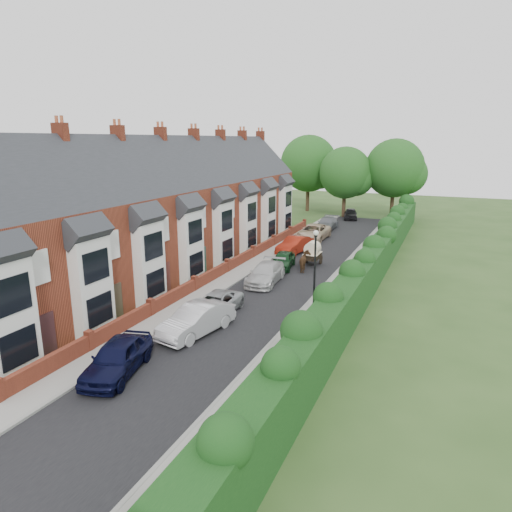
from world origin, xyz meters
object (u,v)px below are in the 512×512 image
(car_black, at_px, (351,214))
(horse, at_px, (305,262))
(car_red, at_px, (295,245))
(car_white, at_px, (266,273))
(car_grey, at_px, (327,223))
(lamppost, at_px, (315,262))
(car_green, at_px, (283,260))
(horse_cart, at_px, (313,252))
(car_navy, at_px, (117,358))
(car_beige, at_px, (313,232))
(car_silver_b, at_px, (215,305))
(car_silver_a, at_px, (196,320))

(car_black, xyz_separation_m, horse, (1.86, -25.87, 0.10))
(car_red, bearing_deg, horse, -52.68)
(car_white, xyz_separation_m, car_grey, (-1.18, 21.76, -0.02))
(lamppost, relative_size, car_green, 1.30)
(car_red, relative_size, horse_cart, 1.64)
(car_navy, relative_size, car_red, 1.00)
(car_grey, bearing_deg, horse, -81.97)
(car_green, xyz_separation_m, car_red, (-0.77, 5.27, 0.08))
(car_beige, bearing_deg, car_grey, 91.64)
(car_silver_b, bearing_deg, car_white, 85.60)
(car_grey, height_order, horse, horse)
(lamppost, xyz_separation_m, car_white, (-5.00, 4.74, -2.58))
(car_green, bearing_deg, car_silver_a, -97.90)
(car_green, distance_m, car_red, 5.33)
(car_navy, distance_m, car_silver_a, 5.23)
(lamppost, height_order, car_grey, lamppost)
(car_silver_a, height_order, car_black, car_silver_a)
(car_navy, distance_m, car_beige, 30.47)
(car_navy, distance_m, car_red, 24.40)
(car_navy, bearing_deg, car_green, 74.01)
(car_navy, bearing_deg, lamppost, 45.98)
(horse, bearing_deg, car_beige, -91.42)
(car_white, distance_m, car_beige, 15.57)
(car_green, height_order, car_beige, car_beige)
(car_navy, distance_m, car_grey, 36.69)
(car_beige, bearing_deg, horse_cart, -73.78)
(car_red, distance_m, car_beige, 6.07)
(horse, height_order, horse_cart, horse_cart)
(car_red, bearing_deg, horse_cart, -40.74)
(lamppost, bearing_deg, car_white, 136.56)
(car_beige, bearing_deg, lamppost, -73.38)
(car_silver_b, distance_m, car_grey, 28.75)
(car_navy, relative_size, car_silver_a, 0.94)
(lamppost, distance_m, horse_cart, 11.46)
(car_white, bearing_deg, car_navy, -98.49)
(horse_cart, bearing_deg, car_white, -106.00)
(car_green, height_order, car_black, car_black)
(car_silver_a, xyz_separation_m, car_white, (0.00, 9.80, -0.09))
(car_silver_b, xyz_separation_m, horse_cart, (2.13, 13.02, 0.52))
(car_silver_a, height_order, car_beige, car_silver_a)
(car_white, relative_size, car_beige, 0.86)
(car_silver_a, distance_m, car_green, 13.99)
(lamppost, bearing_deg, car_navy, -120.51)
(car_silver_a, distance_m, car_silver_b, 2.85)
(car_beige, relative_size, horse, 3.03)
(car_white, height_order, car_red, car_red)
(car_white, xyz_separation_m, horse_cart, (1.73, 6.04, 0.44))
(car_silver_b, height_order, horse, horse)
(car_green, xyz_separation_m, car_beige, (-0.83, 11.34, 0.12))
(car_silver_a, distance_m, car_red, 19.29)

